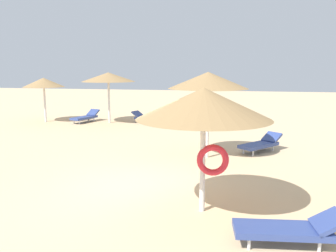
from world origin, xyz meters
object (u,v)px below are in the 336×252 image
lounger_5 (147,118)px  bench_0 (216,118)px  parasol_1 (44,83)px  lounger_4 (261,144)px  lounger_1 (86,117)px  parasol_4 (208,81)px  lounger_3 (289,229)px  parasol_5 (108,77)px  parasol_3 (204,105)px

lounger_5 → bench_0: (3.90, 0.65, 0.03)m
parasol_1 → lounger_4: size_ratio=1.38×
lounger_4 → lounger_1: bearing=150.7°
parasol_1 → parasol_4: parasol_4 is taller
lounger_1 → lounger_5: size_ratio=1.00×
lounger_3 → lounger_4: size_ratio=1.05×
parasol_5 → lounger_1: 2.72m
parasol_5 → lounger_4: bearing=-33.8°
parasol_3 → parasol_4: 4.74m
bench_0 → parasol_1: bearing=-172.5°
lounger_4 → parasol_3: bearing=-104.7°
parasol_1 → lounger_4: (12.09, -5.11, -1.99)m
parasol_1 → parasol_3: (10.52, -11.10, 0.09)m
parasol_1 → lounger_5: size_ratio=1.28×
parasol_3 → lounger_1: 14.16m
lounger_5 → bench_0: 3.95m
parasol_1 → parasol_3: size_ratio=0.88×
lounger_5 → bench_0: lounger_5 is taller
lounger_1 → lounger_3: bearing=-52.1°
parasol_5 → lounger_5: size_ratio=1.52×
parasol_3 → lounger_3: 2.94m
lounger_1 → lounger_3: size_ratio=1.01×
parasol_3 → lounger_3: size_ratio=1.48×
parasol_1 → lounger_1: size_ratio=1.29×
lounger_3 → lounger_1: bearing=127.9°
parasol_4 → lounger_4: size_ratio=1.61×
parasol_3 → lounger_3: bearing=-35.2°
parasol_3 → parasol_4: size_ratio=0.97×
lounger_5 → parasol_1: bearing=-173.9°
parasol_4 → lounger_5: bearing=120.3°
parasol_4 → parasol_5: parasol_4 is taller
parasol_3 → lounger_1: size_ratio=1.45×
parasol_5 → bench_0: size_ratio=1.98×
lounger_5 → parasol_4: bearing=-59.7°
parasol_3 → bench_0: bearing=92.6°
parasol_1 → lounger_4: parasol_1 is taller
lounger_1 → lounger_3: lounger_1 is taller
parasol_3 → parasol_5: bearing=120.1°
lounger_1 → bench_0: 7.61m
parasol_4 → bench_0: parasol_4 is taller
lounger_5 → lounger_1: bearing=-174.8°
lounger_1 → bench_0: size_ratio=1.30×
parasol_5 → lounger_3: (8.37, -12.71, -2.31)m
parasol_5 → lounger_3: size_ratio=1.55×
lounger_1 → lounger_5: lounger_1 is taller
parasol_3 → lounger_5: size_ratio=1.45×
parasol_5 → lounger_3: 15.39m
parasol_3 → lounger_4: size_ratio=1.56×
lounger_3 → bench_0: (-2.27, 13.61, 0.04)m
lounger_4 → bench_0: size_ratio=1.21×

